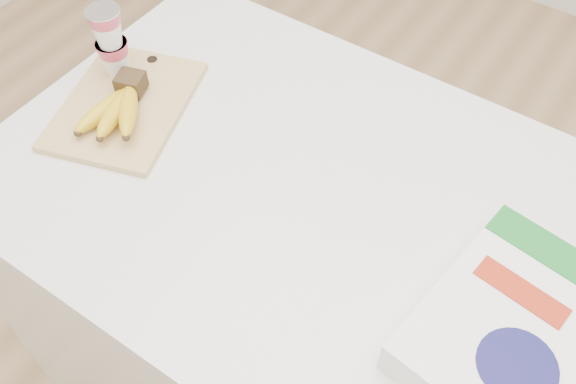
# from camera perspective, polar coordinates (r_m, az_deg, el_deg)

# --- Properties ---
(table) EXTENTS (1.12, 0.74, 0.84)m
(table) POSITION_cam_1_polar(r_m,az_deg,el_deg) (1.41, 1.72, -10.76)
(table) COLOR silver
(table) RESTS_ON ground
(cutting_board) EXTENTS (0.29, 0.34, 0.01)m
(cutting_board) POSITION_cam_1_polar(r_m,az_deg,el_deg) (1.23, -14.28, 7.47)
(cutting_board) COLOR tan
(cutting_board) RESTS_ON table
(bananas) EXTENTS (0.14, 0.18, 0.06)m
(bananas) POSITION_cam_1_polar(r_m,az_deg,el_deg) (1.19, -14.88, 7.36)
(bananas) COLOR #382816
(bananas) RESTS_ON cutting_board
(yogurt_stack) EXTENTS (0.07, 0.06, 0.14)m
(yogurt_stack) POSITION_cam_1_polar(r_m,az_deg,el_deg) (1.24, -15.53, 12.84)
(yogurt_stack) COLOR white
(yogurt_stack) RESTS_ON cutting_board
(cereal_box) EXTENTS (0.25, 0.33, 0.07)m
(cereal_box) POSITION_cam_1_polar(r_m,az_deg,el_deg) (0.94, 18.95, -11.21)
(cereal_box) COLOR white
(cereal_box) RESTS_ON table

